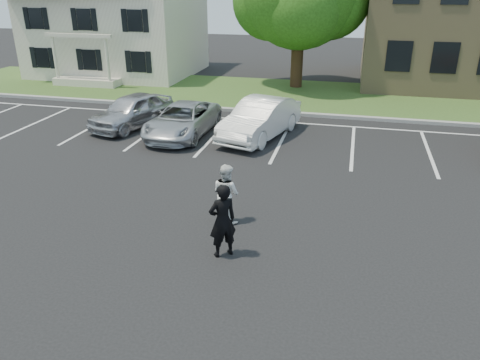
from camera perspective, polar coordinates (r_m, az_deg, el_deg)
name	(u,v)px	position (r m, az deg, el deg)	size (l,w,h in m)	color
ground_plane	(230,242)	(11.72, -1.17, -7.51)	(90.00, 90.00, 0.00)	black
curb	(295,114)	(22.66, 6.67, 8.04)	(40.00, 0.30, 0.15)	gray
grass_strip	(304,96)	(26.53, 7.83, 10.16)	(44.00, 8.00, 0.08)	#2A4C1B
stall_lines	(318,137)	(19.65, 9.55, 5.25)	(34.00, 5.36, 0.01)	silver
house	(117,14)	(33.61, -14.82, 18.95)	(10.30, 9.22, 7.60)	#BDB19C
man_black_suit	(222,221)	(10.76, -2.16, -4.99)	(0.66, 0.44, 1.82)	black
man_white_shirt	(226,193)	(12.35, -1.69, -1.60)	(0.78, 0.61, 1.61)	white
car_silver_west	(132,111)	(21.07, -13.02, 8.23)	(1.70, 4.23, 1.44)	#BBBBC0
car_silver_minivan	(183,120)	(19.57, -7.02, 7.28)	(2.13, 4.63, 1.29)	#B4B7BC
car_white_sedan	(260,119)	(19.13, 2.47, 7.46)	(1.64, 4.71, 1.55)	white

